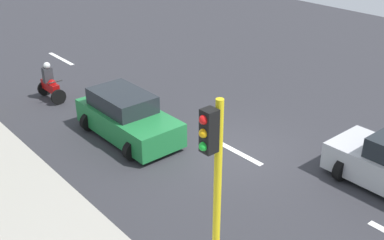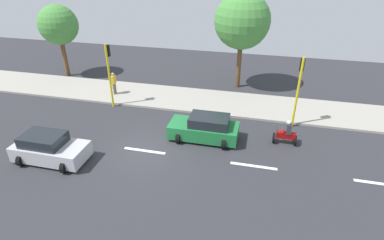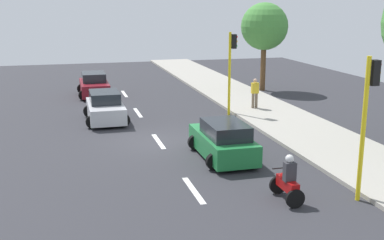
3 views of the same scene
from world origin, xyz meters
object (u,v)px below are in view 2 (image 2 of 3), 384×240
Objects in this scene: car_silver at (49,148)px; street_tree_south at (242,21)px; car_green at (205,128)px; street_tree_center at (58,25)px; traffic_light_midblock at (109,67)px; motorcycle at (286,134)px; traffic_light_corner at (299,83)px; pedestrian_near_signal at (114,83)px.

street_tree_south is at bearing -34.55° from car_silver.
car_green is 0.55× the size of street_tree_south.
traffic_light_midblock is at bearing -125.07° from street_tree_center.
street_tree_center is at bearing 69.31° from motorcycle.
motorcycle is 3.26m from traffic_light_corner.
motorcycle is at bearing -83.07° from car_green.
motorcycle is 0.91× the size of pedestrian_near_signal.
street_tree_south is (12.40, -8.54, 4.51)m from car_silver.
street_tree_center reaches higher than traffic_light_midblock.
pedestrian_near_signal is at bearing 22.72° from traffic_light_midblock.
motorcycle is at bearing -69.65° from car_silver.
car_silver is 14.47m from traffic_light_corner.
traffic_light_midblock is (2.83, 7.21, 2.22)m from car_green.
car_green is at bearing 173.06° from street_tree_south.
motorcycle is (0.56, -4.59, -0.07)m from car_green.
traffic_light_corner is at bearing -60.94° from car_green.
street_tree_center reaches higher than pedestrian_near_signal.
street_tree_center is (3.02, 6.02, 3.34)m from pedestrian_near_signal.
motorcycle is at bearing -155.80° from street_tree_south.
pedestrian_near_signal is (4.53, 7.92, 0.35)m from car_green.
street_tree_center is at bearing 63.32° from pedestrian_near_signal.
street_tree_south is (8.47, -1.03, 4.51)m from car_green.
street_tree_south reaches higher than traffic_light_midblock.
pedestrian_near_signal is (3.97, 12.51, 0.42)m from motorcycle.
traffic_light_corner is 19.66m from street_tree_center.
street_tree_center reaches higher than car_silver.
pedestrian_near_signal is at bearing 82.56° from traffic_light_corner.
car_silver is at bearing 177.47° from traffic_light_midblock.
street_tree_south is (5.64, 4.06, 2.28)m from traffic_light_corner.
pedestrian_near_signal reaches higher than motorcycle.
traffic_light_midblock is 8.35m from street_tree_center.
car_green is 0.66× the size of street_tree_center.
traffic_light_midblock is at bearing -2.53° from car_silver.
car_silver is 8.47m from car_green.
traffic_light_corner is 1.00× the size of traffic_light_midblock.
street_tree_center is (4.72, 6.73, 1.47)m from traffic_light_midblock.
traffic_light_corner reaches higher than car_silver.
traffic_light_midblock reaches higher than pedestrian_near_signal.
traffic_light_corner is (2.83, -5.09, 2.22)m from car_green.
pedestrian_near_signal is at bearing 60.23° from car_green.
traffic_light_corner is 12.30m from traffic_light_midblock.
motorcycle is 9.81m from street_tree_south.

